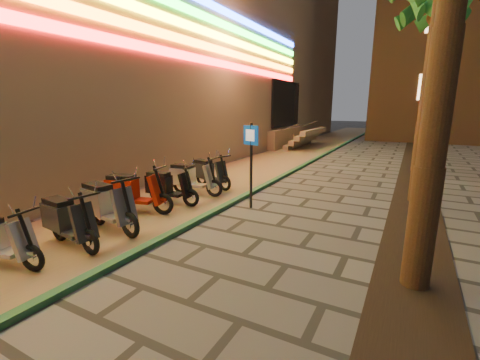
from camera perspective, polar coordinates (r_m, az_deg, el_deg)
The scene contains 13 objects.
ground at distance 5.30m, azimuth -16.89°, elevation -17.76°, with size 120.00×120.00×0.00m, color #474442.
parking_strip at distance 14.66m, azimuth 3.83°, elevation 2.50°, with size 3.40×60.00×0.01m, color #8C7251.
green_curb at distance 14.05m, azimuth 10.16°, elevation 2.05°, with size 0.18×60.00×0.10m, color #225B36.
planting_strip at distance 8.56m, azimuth 28.64°, elevation -6.72°, with size 1.20×40.00×0.02m, color black.
mall_building at distance 23.46m, azimuth -28.72°, elevation 23.34°, with size 24.23×44.00×15.00m.
palm_d at distance 15.49m, azimuth 31.33°, elevation 23.46°, with size 2.97×3.02×7.16m.
pedestrian_sign at distance 8.33m, azimuth 1.96°, elevation 4.68°, with size 0.48×0.17×2.25m.
scooter_5 at distance 7.10m, azimuth -28.51°, elevation -6.31°, with size 1.66×0.63×1.17m.
scooter_6 at distance 7.63m, azimuth -22.78°, elevation -4.06°, with size 1.83×0.75×1.28m.
scooter_7 at distance 8.60m, azimuth -18.66°, elevation -1.96°, with size 1.78×0.88×1.26m.
scooter_8 at distance 9.12m, azimuth -12.94°, elevation -1.09°, with size 1.63×0.60×1.14m.
scooter_9 at distance 9.92m, azimuth -8.87°, elevation 0.38°, with size 1.72×0.68×1.21m.
scooter_10 at distance 10.80m, azimuth -5.69°, elevation 1.39°, with size 1.65×0.79×1.16m.
Camera 1 is at (3.35, -3.13, 2.66)m, focal length 24.00 mm.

